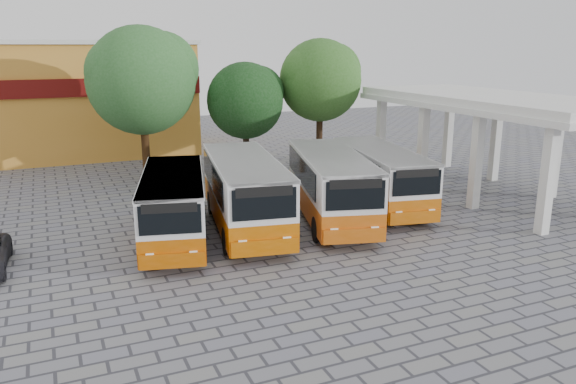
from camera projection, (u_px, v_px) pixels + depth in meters
name	position (u px, v px, depth m)	size (l,w,h in m)	color
ground	(355.00, 240.00, 23.60)	(90.00, 90.00, 0.00)	slate
terminal_shelter	(491.00, 104.00, 29.95)	(6.80, 15.80, 5.40)	silver
shophouse_block	(50.00, 98.00, 41.39)	(20.40, 10.40, 8.30)	orange
bus_far_left	(174.00, 203.00, 23.05)	(4.22, 8.38, 2.87)	#B64D00
bus_centre_left	(245.00, 189.00, 24.44)	(4.14, 9.21, 3.19)	#BB5400
bus_centre_right	(331.00, 183.00, 25.75)	(4.84, 9.21, 3.14)	#C0520A
bus_far_right	(381.00, 174.00, 27.97)	(4.01, 8.59, 2.96)	#B95505
tree_left	(142.00, 77.00, 32.73)	(6.64, 6.32, 9.11)	#3D2410
tree_middle	(246.00, 98.00, 34.64)	(4.96, 4.72, 6.99)	#2D2115
tree_right	(321.00, 78.00, 36.21)	(5.57, 5.30, 8.41)	#342112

